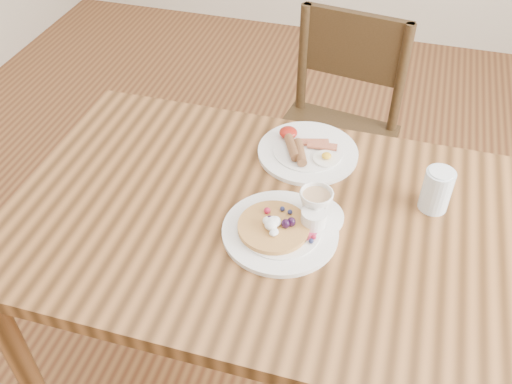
{
  "coord_description": "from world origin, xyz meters",
  "views": [
    {
      "loc": [
        0.27,
        -0.94,
        1.71
      ],
      "look_at": [
        0.0,
        0.0,
        0.82
      ],
      "focal_mm": 40.0,
      "sensor_mm": 36.0,
      "label": 1
    }
  ],
  "objects_px": {
    "chair_far": "(334,129)",
    "water_glass": "(437,190)",
    "teacup_saucer": "(315,207)",
    "breakfast_plate": "(306,151)",
    "pancake_plate": "(282,229)",
    "dining_table": "(256,242)"
  },
  "relations": [
    {
      "from": "breakfast_plate",
      "to": "chair_far",
      "type": "bearing_deg",
      "value": 88.43
    },
    {
      "from": "dining_table",
      "to": "teacup_saucer",
      "type": "distance_m",
      "value": 0.19
    },
    {
      "from": "dining_table",
      "to": "teacup_saucer",
      "type": "height_order",
      "value": "teacup_saucer"
    },
    {
      "from": "water_glass",
      "to": "dining_table",
      "type": "bearing_deg",
      "value": -160.82
    },
    {
      "from": "dining_table",
      "to": "pancake_plate",
      "type": "height_order",
      "value": "pancake_plate"
    },
    {
      "from": "chair_far",
      "to": "teacup_saucer",
      "type": "distance_m",
      "value": 0.78
    },
    {
      "from": "breakfast_plate",
      "to": "teacup_saucer",
      "type": "xyz_separation_m",
      "value": [
        0.07,
        -0.23,
        0.02
      ]
    },
    {
      "from": "chair_far",
      "to": "water_glass",
      "type": "height_order",
      "value": "chair_far"
    },
    {
      "from": "chair_far",
      "to": "pancake_plate",
      "type": "height_order",
      "value": "chair_far"
    },
    {
      "from": "teacup_saucer",
      "to": "breakfast_plate",
      "type": "bearing_deg",
      "value": 106.99
    },
    {
      "from": "breakfast_plate",
      "to": "teacup_saucer",
      "type": "distance_m",
      "value": 0.25
    },
    {
      "from": "water_glass",
      "to": "breakfast_plate",
      "type": "bearing_deg",
      "value": 160.78
    },
    {
      "from": "dining_table",
      "to": "breakfast_plate",
      "type": "distance_m",
      "value": 0.29
    },
    {
      "from": "dining_table",
      "to": "breakfast_plate",
      "type": "height_order",
      "value": "breakfast_plate"
    },
    {
      "from": "pancake_plate",
      "to": "water_glass",
      "type": "height_order",
      "value": "water_glass"
    },
    {
      "from": "pancake_plate",
      "to": "breakfast_plate",
      "type": "height_order",
      "value": "pancake_plate"
    },
    {
      "from": "chair_far",
      "to": "teacup_saucer",
      "type": "relative_size",
      "value": 6.29
    },
    {
      "from": "teacup_saucer",
      "to": "water_glass",
      "type": "bearing_deg",
      "value": 23.29
    },
    {
      "from": "pancake_plate",
      "to": "chair_far",
      "type": "bearing_deg",
      "value": 89.67
    },
    {
      "from": "pancake_plate",
      "to": "water_glass",
      "type": "xyz_separation_m",
      "value": [
        0.33,
        0.19,
        0.04
      ]
    },
    {
      "from": "chair_far",
      "to": "breakfast_plate",
      "type": "height_order",
      "value": "chair_far"
    },
    {
      "from": "dining_table",
      "to": "water_glass",
      "type": "distance_m",
      "value": 0.46
    }
  ]
}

